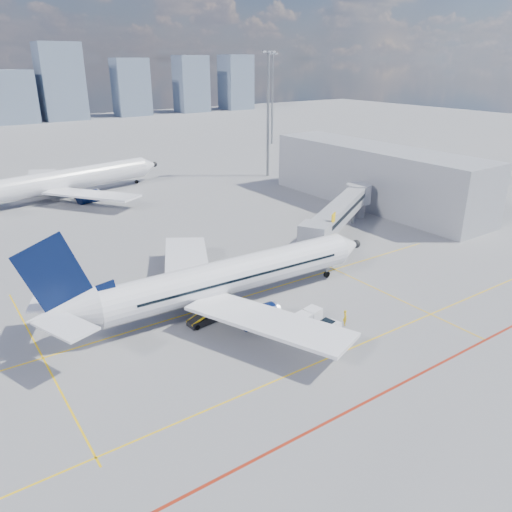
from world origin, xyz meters
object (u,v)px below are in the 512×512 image
Objects in this scene: belt_loader at (207,317)px; second_aircraft at (64,181)px; ramp_worker at (345,318)px; baggage_tug at (329,327)px; main_aircraft at (220,279)px; cargo_dolly at (308,319)px.

second_aircraft is at bearing 82.79° from belt_loader.
baggage_tug is at bearing 129.50° from ramp_worker.
main_aircraft reaches higher than baggage_tug.
baggage_tug is at bearing -51.29° from belt_loader.
baggage_tug is at bearing -78.58° from cargo_dolly.
belt_loader is at bearing 121.50° from baggage_tug.
main_aircraft is 12.92m from ramp_worker.
ramp_worker is (8.95, -63.69, -2.43)m from second_aircraft.
baggage_tug is 2.23m from cargo_dolly.
second_aircraft is 11.49× the size of cargo_dolly.
second_aircraft is at bearing 83.13° from baggage_tug.
baggage_tug is (6.45, -64.16, -2.47)m from second_aircraft.
main_aircraft is at bearing 28.69° from belt_loader.
ramp_worker is at bearing -42.15° from belt_loader.
ramp_worker reaches higher than baggage_tug.
second_aircraft is 25.42× the size of ramp_worker.
second_aircraft is at bearing 82.70° from cargo_dolly.
main_aircraft is 23.68× the size of ramp_worker.
baggage_tug is 2.55m from ramp_worker.
belt_loader is 3.31× the size of ramp_worker.
second_aircraft is 64.53m from baggage_tug.
ramp_worker is (3.40, -1.56, -0.19)m from cargo_dolly.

